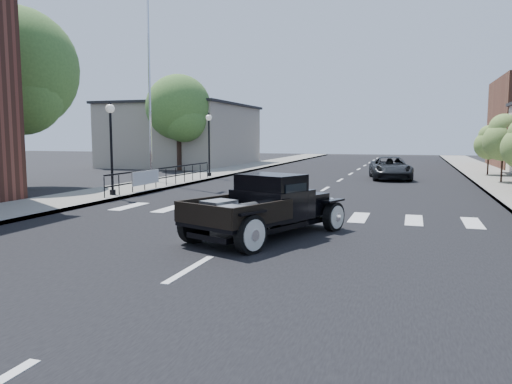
% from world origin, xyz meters
% --- Properties ---
extents(ground, '(120.00, 120.00, 0.00)m').
position_xyz_m(ground, '(0.00, 0.00, 0.00)').
color(ground, black).
rests_on(ground, ground).
extents(road, '(14.00, 80.00, 0.02)m').
position_xyz_m(road, '(0.00, 15.00, 0.01)').
color(road, black).
rests_on(road, ground).
extents(road_markings, '(12.00, 60.00, 0.06)m').
position_xyz_m(road_markings, '(0.00, 10.00, 0.00)').
color(road_markings, silver).
rests_on(road_markings, ground).
extents(sidewalk_left, '(3.00, 80.00, 0.15)m').
position_xyz_m(sidewalk_left, '(-8.50, 15.00, 0.07)').
color(sidewalk_left, gray).
rests_on(sidewalk_left, ground).
extents(low_building_left, '(10.00, 12.00, 5.00)m').
position_xyz_m(low_building_left, '(-15.00, 28.00, 2.50)').
color(low_building_left, gray).
rests_on(low_building_left, ground).
extents(railing, '(0.08, 10.00, 1.00)m').
position_xyz_m(railing, '(-7.30, 10.00, 0.65)').
color(railing, black).
rests_on(railing, sidewalk_left).
extents(banner, '(0.04, 2.20, 0.60)m').
position_xyz_m(banner, '(-7.22, 8.00, 0.45)').
color(banner, silver).
rests_on(banner, sidewalk_left).
extents(lamp_post_b, '(0.36, 0.36, 3.74)m').
position_xyz_m(lamp_post_b, '(-7.60, 6.00, 2.02)').
color(lamp_post_b, black).
rests_on(lamp_post_b, sidewalk_left).
extents(lamp_post_c, '(0.36, 0.36, 3.74)m').
position_xyz_m(lamp_post_c, '(-7.60, 16.00, 2.02)').
color(lamp_post_c, black).
rests_on(lamp_post_c, sidewalk_left).
extents(flagpole, '(0.12, 0.12, 12.08)m').
position_xyz_m(flagpole, '(-9.20, 12.00, 6.19)').
color(flagpole, silver).
rests_on(flagpole, sidewalk_left).
extents(big_tree_near, '(5.81, 5.81, 8.53)m').
position_xyz_m(big_tree_near, '(-14.00, 8.00, 4.26)').
color(big_tree_near, '#426A2D').
rests_on(big_tree_near, ground).
extents(big_tree_far, '(4.75, 4.75, 6.97)m').
position_xyz_m(big_tree_far, '(-12.50, 22.00, 3.49)').
color(big_tree_far, '#426A2D').
rests_on(big_tree_far, ground).
extents(small_tree_d, '(2.02, 2.02, 3.37)m').
position_xyz_m(small_tree_d, '(8.30, 17.07, 1.83)').
color(small_tree_d, olive).
rests_on(small_tree_d, sidewalk_right).
extents(small_tree_e, '(1.75, 1.75, 2.91)m').
position_xyz_m(small_tree_e, '(8.30, 22.11, 1.61)').
color(small_tree_e, olive).
rests_on(small_tree_e, sidewalk_right).
extents(hotrod_pickup, '(3.77, 5.08, 1.60)m').
position_xyz_m(hotrod_pickup, '(0.50, 0.33, 0.80)').
color(hotrod_pickup, black).
rests_on(hotrod_pickup, ground).
extents(second_car, '(2.81, 4.94, 1.30)m').
position_xyz_m(second_car, '(2.67, 18.53, 0.65)').
color(second_car, black).
rests_on(second_car, ground).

